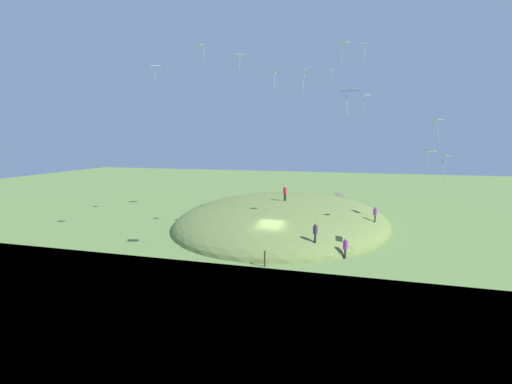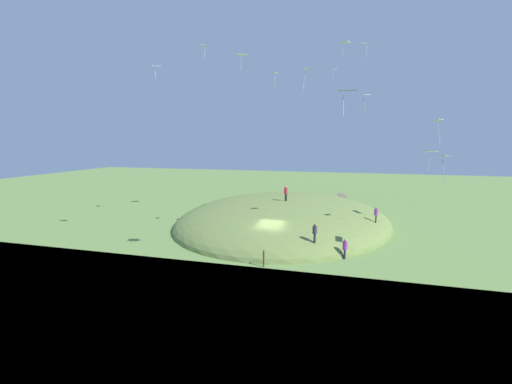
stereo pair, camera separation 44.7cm
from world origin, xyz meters
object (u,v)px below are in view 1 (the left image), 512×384
Objects in this scene: kite_1 at (344,44)px; kite_8 at (351,91)px; person_watching_kites at (315,231)px; person_near_shore at (375,213)px; kite_6 at (444,157)px; kite_5 at (306,71)px; kite_3 at (366,97)px; mooring_post at (265,259)px; kite_12 at (437,123)px; kite_4 at (430,152)px; person_on_hilltop at (285,191)px; kite_14 at (240,55)px; kite_7 at (202,46)px; kite_9 at (274,74)px; person_with_child at (345,246)px; kite_13 at (331,71)px; kite_0 at (363,44)px; kite_11 at (156,66)px.

kite_1 is 1.22× the size of kite_8.
person_watching_kites is 1.21× the size of kite_8.
kite_1 is (-1.79, 3.68, 16.56)m from person_near_shore.
kite_6 is at bearing -152.29° from person_near_shore.
kite_5 is 16.72m from kite_8.
kite_3 is at bearing -75.75° from person_watching_kites.
kite_12 is at bearing -59.66° from mooring_post.
person_near_shore is 0.74× the size of kite_12.
kite_5 is at bearing 105.97° from kite_4.
kite_14 is at bearing -14.02° from person_on_hilltop.
kite_7 is at bearing 81.58° from kite_1.
kite_9 is (-3.42, 14.94, 7.48)m from kite_4.
kite_4 is 20.81m from kite_8.
kite_9 is at bearing 112.38° from person_near_shore.
kite_1 is (6.79, 0.87, 17.87)m from person_with_child.
person_near_shore is 11.77m from kite_6.
mooring_post is at bearing 103.33° from kite_6.
kite_4 is (8.68, -10.13, 6.43)m from person_watching_kites.
kite_9 is 11.61m from kite_14.
kite_5 is 1.54× the size of kite_13.
person_watching_kites is 0.83× the size of kite_4.
person_on_hilltop is 13.47m from kite_9.
person_with_child is 26.41m from kite_0.
person_on_hilltop is at bearing 51.00° from kite_6.
kite_9 is at bearing 8.17° from mooring_post.
kite_11 is at bearing 110.21° from kite_1.
kite_12 is (-4.43, 0.40, 2.64)m from kite_4.
kite_5 reaches higher than person_with_child.
kite_11 is (-16.32, 18.49, -4.72)m from kite_0.
person_on_hilltop is 14.75m from kite_3.
person_on_hilltop is 17.45m from kite_12.
person_on_hilltop reaches higher than person_near_shore.
person_with_child is at bearing -118.89° from kite_7.
kite_9 is at bearing 68.07° from kite_6.
kite_5 is 13.98m from kite_11.
person_on_hilltop is at bearing 81.48° from kite_4.
person_on_hilltop is 1.06× the size of kite_0.
kite_0 is at bearing -24.04° from kite_5.
kite_11 is (-10.12, 10.34, 12.62)m from person_on_hilltop.
kite_7 is at bearing 92.22° from person_near_shore.
kite_13 is (6.74, -4.48, 14.55)m from person_on_hilltop.
person_on_hilltop is 0.83× the size of kite_6.
person_watching_kites is 15.63m from kite_9.
person_watching_kites is at bearing -76.08° from person_with_child.
kite_12 is at bearing -93.99° from kite_9.
kite_11 is (-7.91, 25.09, 7.87)m from kite_4.
kite_0 reaches higher than mooring_post.
kite_0 reaches higher than kite_13.
kite_0 reaches higher than kite_7.
kite_1 reaches higher than kite_8.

